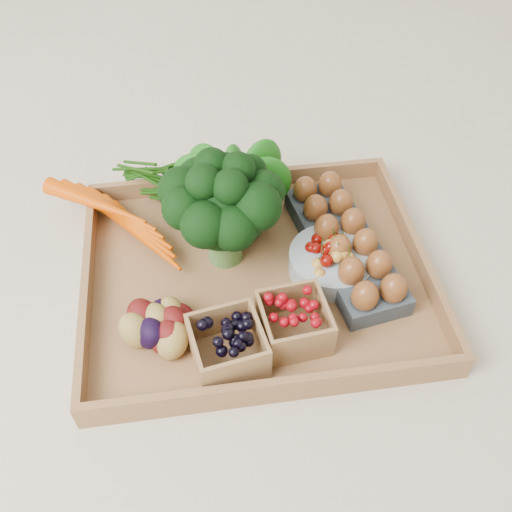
{
  "coord_description": "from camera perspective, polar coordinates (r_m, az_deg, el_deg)",
  "views": [
    {
      "loc": [
        -0.09,
        -0.6,
        0.73
      ],
      "look_at": [
        0.0,
        0.0,
        0.06
      ],
      "focal_mm": 40.0,
      "sensor_mm": 36.0,
      "label": 1
    }
  ],
  "objects": [
    {
      "name": "broccoli",
      "position": [
        0.91,
        -3.24,
        3.07
      ],
      "size": [
        0.19,
        0.19,
        0.15
      ],
      "primitive_type": null,
      "color": "black",
      "rests_on": "tray"
    },
    {
      "name": "cherry_bowl",
      "position": [
        0.94,
        7.56,
        -0.59
      ],
      "size": [
        0.14,
        0.14,
        0.04
      ],
      "primitive_type": "cylinder",
      "color": "#8C9EA5",
      "rests_on": "tray"
    },
    {
      "name": "ground",
      "position": [
        0.95,
        0.0,
        -2.43
      ],
      "size": [
        4.0,
        4.0,
        0.0
      ],
      "primitive_type": "plane",
      "color": "beige",
      "rests_on": "ground"
    },
    {
      "name": "potatoes",
      "position": [
        0.84,
        -9.29,
        -6.74
      ],
      "size": [
        0.12,
        0.12,
        0.07
      ],
      "primitive_type": null,
      "color": "#440B0A",
      "rests_on": "tray"
    },
    {
      "name": "lettuce",
      "position": [
        0.99,
        -2.35,
        7.1
      ],
      "size": [
        0.14,
        0.14,
        0.14
      ],
      "primitive_type": "sphere",
      "color": "#0E4D0C",
      "rests_on": "tray"
    },
    {
      "name": "punnet_blackberry",
      "position": [
        0.81,
        -2.86,
        -9.0
      ],
      "size": [
        0.11,
        0.11,
        0.07
      ],
      "primitive_type": "cube",
      "rotation": [
        0.0,
        0.0,
        0.17
      ],
      "color": "black",
      "rests_on": "tray"
    },
    {
      "name": "punnet_raspberry",
      "position": [
        0.84,
        3.82,
        -6.67
      ],
      "size": [
        0.11,
        0.11,
        0.07
      ],
      "primitive_type": "cube",
      "rotation": [
        0.0,
        0.0,
        0.1
      ],
      "color": "maroon",
      "rests_on": "tray"
    },
    {
      "name": "carrots",
      "position": [
        1.01,
        -12.59,
        3.3
      ],
      "size": [
        0.21,
        0.15,
        0.05
      ],
      "primitive_type": null,
      "color": "#D44600",
      "rests_on": "tray"
    },
    {
      "name": "tray",
      "position": [
        0.94,
        0.0,
        -2.14
      ],
      "size": [
        0.55,
        0.45,
        0.01
      ],
      "primitive_type": "cube",
      "color": "olive",
      "rests_on": "ground"
    },
    {
      "name": "egg_carton",
      "position": [
        0.96,
        8.75,
        0.79
      ],
      "size": [
        0.15,
        0.31,
        0.03
      ],
      "primitive_type": "cube",
      "rotation": [
        0.0,
        0.0,
        0.17
      ],
      "color": "#373F47",
      "rests_on": "tray"
    }
  ]
}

